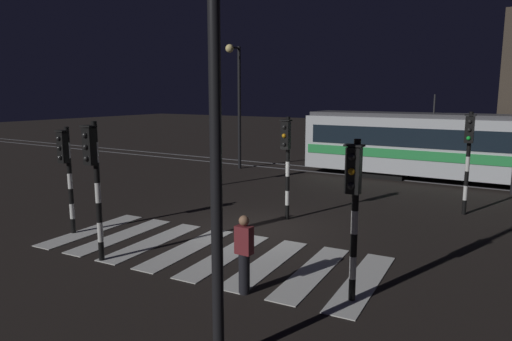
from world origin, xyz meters
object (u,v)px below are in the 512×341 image
Objects in this scene: traffic_light_median_centre at (287,153)px; traffic_light_kerb_mid_left at (94,171)px; street_lamp_trackside_left at (237,91)px; pedestrian_waiting_at_kerb at (244,254)px; tram at (493,148)px; traffic_light_corner_near_right at (354,197)px; traffic_light_corner_far_left at (214,142)px; traffic_light_corner_near_left at (66,164)px; street_lamp_near_kerb at (204,87)px; traffic_light_corner_far_right at (468,148)px.

traffic_light_kerb_mid_left is at bearing -110.46° from traffic_light_median_centre.
traffic_light_median_centre is 0.51× the size of street_lamp_trackside_left.
traffic_light_median_centre reaches higher than pedestrian_waiting_at_kerb.
tram reaches higher than pedestrian_waiting_at_kerb.
traffic_light_corner_near_right is at bearing 20.44° from pedestrian_waiting_at_kerb.
street_lamp_trackside_left is at bearing 124.40° from pedestrian_waiting_at_kerb.
traffic_light_median_centre is 1.12× the size of traffic_light_corner_far_left.
traffic_light_corner_near_left is at bearing 156.81° from traffic_light_kerb_mid_left.
traffic_light_kerb_mid_left reaches higher than pedestrian_waiting_at_kerb.
traffic_light_kerb_mid_left is (-6.21, -1.14, 0.14)m from traffic_light_corner_near_right.
street_lamp_near_kerb is 3.93× the size of pedestrian_waiting_at_kerb.
traffic_light_median_centre is at bearing 109.19° from pedestrian_waiting_at_kerb.
street_lamp_near_kerb is at bearing -68.05° from pedestrian_waiting_at_kerb.
pedestrian_waiting_at_kerb is (-3.08, -9.36, -1.49)m from traffic_light_corner_far_right.
tram is at bearing 9.54° from street_lamp_trackside_left.
street_lamp_near_kerb is (-1.01, -3.40, 2.10)m from traffic_light_corner_near_right.
traffic_light_kerb_mid_left reaches higher than traffic_light_median_centre.
street_lamp_trackside_left reaches higher than traffic_light_corner_far_left.
street_lamp_near_kerb reaches higher than traffic_light_corner_far_left.
street_lamp_near_kerb is 19.01m from street_lamp_trackside_left.
traffic_light_corner_far_left reaches higher than pedestrian_waiting_at_kerb.
traffic_light_median_centre is 6.40m from traffic_light_corner_far_left.
tram is (5.31, 9.96, -0.53)m from traffic_light_median_centre.
traffic_light_corner_near_right is at bearing 0.21° from traffic_light_corner_near_left.
traffic_light_corner_far_right is 13.04m from street_lamp_trackside_left.
street_lamp_trackside_left is 0.38× the size of tram.
pedestrian_waiting_at_kerb is (-1.06, 2.63, -3.42)m from street_lamp_near_kerb.
traffic_light_corner_far_right is 6.18m from tram.
street_lamp_trackside_left is at bearing 122.55° from street_lamp_near_kerb.
traffic_light_kerb_mid_left is 2.07× the size of pedestrian_waiting_at_kerb.
traffic_light_corner_far_right is 0.53× the size of street_lamp_near_kerb.
traffic_light_kerb_mid_left is at bearing 156.51° from street_lamp_near_kerb.
traffic_light_kerb_mid_left reaches higher than traffic_light_corner_near_right.
tram reaches higher than traffic_light_corner_near_right.
street_lamp_trackside_left is (-10.23, 16.03, 0.02)m from street_lamp_near_kerb.
traffic_light_kerb_mid_left is at bearing -69.92° from street_lamp_trackside_left.
tram reaches higher than traffic_light_kerb_mid_left.
traffic_light_kerb_mid_left is 6.00m from street_lamp_near_kerb.
tram is 15.89m from pedestrian_waiting_at_kerb.
traffic_light_corner_far_left is at bearing 148.35° from traffic_light_median_centre.
street_lamp_near_kerb reaches higher than pedestrian_waiting_at_kerb.
pedestrian_waiting_at_kerb is at bearing -50.36° from traffic_light_corner_far_left.
traffic_light_kerb_mid_left is 14.79m from street_lamp_trackside_left.
traffic_light_corner_far_right is 1.16× the size of traffic_light_corner_far_left.
pedestrian_waiting_at_kerb is at bearing -6.27° from traffic_light_corner_near_left.
traffic_light_corner_near_left is 6.89m from pedestrian_waiting_at_kerb.
traffic_light_corner_near_right is at bearing -48.31° from street_lamp_trackside_left.
traffic_light_corner_far_right reaches higher than traffic_light_corner_far_left.
traffic_light_corner_far_left is 14.47m from street_lamp_near_kerb.
tram reaches higher than traffic_light_corner_near_left.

